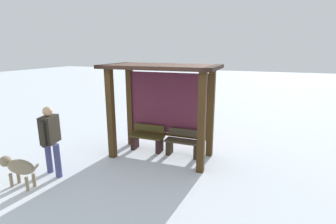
{
  "coord_description": "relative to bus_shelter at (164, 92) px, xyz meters",
  "views": [
    {
      "loc": [
        2.44,
        -5.96,
        2.85
      ],
      "look_at": [
        0.23,
        -0.1,
        1.29
      ],
      "focal_mm": 26.91,
      "sensor_mm": 36.0,
      "label": 1
    }
  ],
  "objects": [
    {
      "name": "person_walking",
      "position": [
        -1.96,
        -2.03,
        -0.8
      ],
      "size": [
        0.54,
        0.63,
        1.63
      ],
      "color": "#2D281F",
      "rests_on": "ground"
    },
    {
      "name": "bench_left_inside",
      "position": [
        -0.54,
        0.08,
        -1.43
      ],
      "size": [
        0.99,
        0.38,
        0.74
      ],
      "color": "#443C18",
      "rests_on": "ground"
    },
    {
      "name": "bus_shelter",
      "position": [
        0.0,
        0.0,
        0.0
      ],
      "size": [
        2.92,
        1.54,
        2.48
      ],
      "color": "#402B12",
      "rests_on": "ground"
    },
    {
      "name": "bench_center_inside",
      "position": [
        0.54,
        0.08,
        -1.43
      ],
      "size": [
        0.99,
        0.36,
        0.73
      ],
      "color": "#413828",
      "rests_on": "ground"
    },
    {
      "name": "dog",
      "position": [
        -2.23,
        -2.7,
        -1.31
      ],
      "size": [
        1.06,
        0.29,
        0.64
      ],
      "color": "gray",
      "rests_on": "ground"
    },
    {
      "name": "ground_plane",
      "position": [
        0.0,
        -0.17,
        -1.76
      ],
      "size": [
        60.0,
        60.0,
        0.0
      ],
      "primitive_type": "plane",
      "color": "white"
    }
  ]
}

